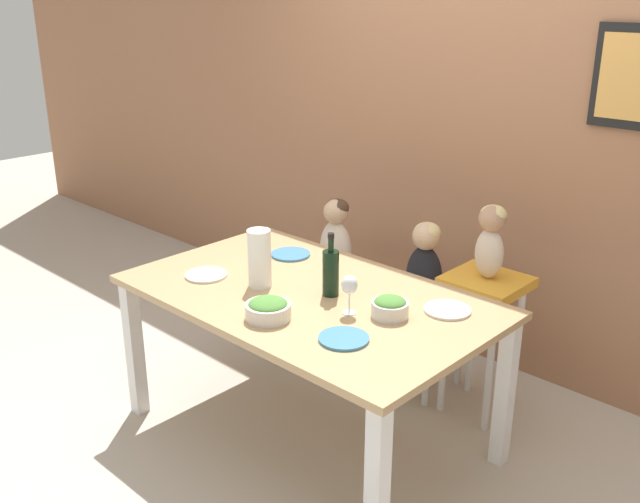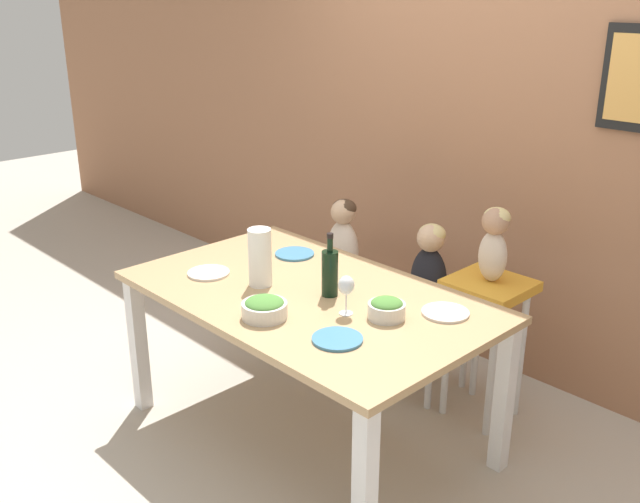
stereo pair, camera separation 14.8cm
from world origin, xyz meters
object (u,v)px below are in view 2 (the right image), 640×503
at_px(chair_far_left, 342,289).
at_px(chair_right_highchair, 488,310).
at_px(person_baby_right, 494,239).
at_px(chair_far_center, 426,323).
at_px(dinner_plate_back_left, 295,254).
at_px(dinner_plate_back_right, 445,313).
at_px(salad_bowl_small, 387,308).
at_px(paper_towel_roll, 260,257).
at_px(wine_glass_near, 346,286).
at_px(person_child_left, 343,238).
at_px(wine_bottle, 330,272).
at_px(person_child_center, 429,267).
at_px(salad_bowl_large, 265,308).
at_px(dinner_plate_front_left, 208,273).
at_px(dinner_plate_front_right, 337,339).

height_order(chair_far_left, chair_right_highchair, chair_right_highchair).
bearing_deg(person_baby_right, chair_far_center, -179.77).
relative_size(dinner_plate_back_left, dinner_plate_back_right, 1.00).
bearing_deg(dinner_plate_back_left, dinner_plate_back_right, -0.71).
bearing_deg(salad_bowl_small, paper_towel_roll, -166.47).
distance_m(paper_towel_roll, wine_glass_near, 0.50).
height_order(person_child_left, wine_bottle, wine_bottle).
height_order(chair_far_center, dinner_plate_back_right, dinner_plate_back_right).
height_order(chair_far_left, wine_glass_near, wine_glass_near).
relative_size(chair_far_left, chair_far_center, 1.00).
xyz_separation_m(person_child_center, salad_bowl_large, (-0.04, -1.08, 0.10)).
xyz_separation_m(salad_bowl_large, dinner_plate_front_left, (-0.56, 0.11, -0.04)).
relative_size(chair_right_highchair, dinner_plate_front_right, 3.64).
bearing_deg(dinner_plate_front_right, dinner_plate_back_right, 73.73).
relative_size(paper_towel_roll, wine_glass_near, 1.57).
bearing_deg(dinner_plate_back_left, person_child_left, 104.04).
height_order(dinner_plate_back_right, dinner_plate_front_right, same).
relative_size(chair_far_left, wine_glass_near, 2.59).
bearing_deg(person_baby_right, dinner_plate_back_left, -150.99).
bearing_deg(dinner_plate_front_right, wine_bottle, 139.33).
relative_size(chair_right_highchair, wine_bottle, 2.51).
distance_m(chair_far_left, person_baby_right, 1.15).
relative_size(chair_far_left, person_child_left, 0.92).
bearing_deg(chair_right_highchair, dinner_plate_back_right, -78.53).
xyz_separation_m(chair_far_center, dinner_plate_back_left, (-0.51, -0.49, 0.39)).
height_order(chair_far_center, person_child_left, person_child_left).
distance_m(chair_right_highchair, paper_towel_roll, 1.15).
distance_m(chair_far_center, person_child_center, 0.32).
xyz_separation_m(chair_far_left, wine_bottle, (0.62, -0.71, 0.50)).
bearing_deg(dinner_plate_front_left, person_baby_right, 44.81).
xyz_separation_m(wine_glass_near, dinner_plate_front_right, (0.15, -0.20, -0.12)).
relative_size(person_child_left, salad_bowl_small, 3.06).
bearing_deg(wine_glass_near, person_child_left, 135.02).
bearing_deg(person_child_left, chair_right_highchair, -0.06).
relative_size(paper_towel_roll, dinner_plate_back_right, 1.34).
height_order(dinner_plate_front_left, dinner_plate_back_left, same).
distance_m(salad_bowl_large, salad_bowl_small, 0.51).
bearing_deg(paper_towel_roll, dinner_plate_back_right, 24.83).
height_order(person_baby_right, salad_bowl_large, person_baby_right).
bearing_deg(person_baby_right, paper_towel_roll, -128.66).
distance_m(wine_bottle, dinner_plate_front_left, 0.65).
bearing_deg(person_baby_right, person_child_center, -179.93).
bearing_deg(dinner_plate_front_left, paper_towel_roll, 19.61).
xyz_separation_m(person_child_left, dinner_plate_back_left, (0.12, -0.49, 0.06)).
relative_size(paper_towel_roll, dinner_plate_front_right, 1.34).
bearing_deg(person_child_center, wine_glass_near, -77.68).
xyz_separation_m(chair_far_center, dinner_plate_front_right, (0.32, -1.00, 0.39)).
xyz_separation_m(chair_right_highchair, person_child_left, (-1.00, 0.00, 0.12)).
relative_size(chair_right_highchair, wine_glass_near, 4.26).
distance_m(chair_far_center, person_child_left, 0.71).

